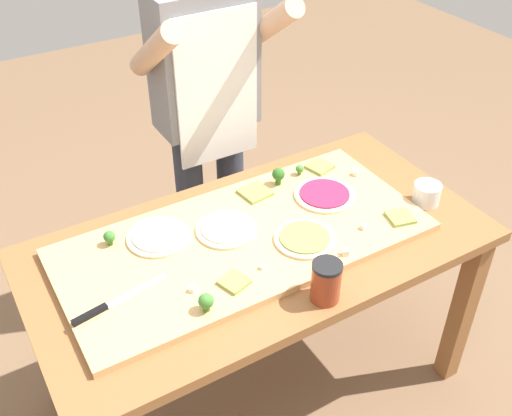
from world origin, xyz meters
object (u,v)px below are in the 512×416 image
cheese_crumble_d (205,295)px  cheese_crumble_e (261,267)px  pizza_slice_center (400,217)px  cook_center (207,102)px  broccoli_floret_back_right (109,237)px  prep_table (259,265)px  chefs_knife (107,306)px  cheese_crumble_f (355,173)px  pizza_whole_pesto_green (305,239)px  pizza_slice_near_right (255,192)px  pizza_whole_beet_magenta (325,195)px  pizza_whole_white_garlic (226,229)px  pizza_slice_far_left (234,282)px  pizza_slice_far_right (320,167)px  flour_cup (426,195)px  sauce_jar (326,282)px  broccoli_floret_center_right (278,175)px  broccoli_floret_front_mid (206,301)px  cheese_crumble_a (192,289)px  cheese_crumble_b (345,252)px  cheese_crumble_c (363,227)px  broccoli_floret_front_left (300,169)px  pizza_whole_cheese_artichoke (159,237)px

cheese_crumble_d → cheese_crumble_e: 0.21m
pizza_slice_center → cook_center: (-0.34, 0.80, 0.18)m
cook_center → broccoli_floret_back_right: bearing=-144.2°
prep_table → broccoli_floret_back_right: bearing=154.7°
chefs_knife → cheese_crumble_f: bearing=9.8°
pizza_whole_pesto_green → pizza_slice_near_right: pizza_whole_pesto_green is taller
pizza_whole_beet_magenta → broccoli_floret_back_right: bearing=169.8°
pizza_whole_white_garlic → pizza_slice_far_left: 0.26m
pizza_slice_far_right → chefs_knife: bearing=-163.1°
prep_table → cheese_crumble_e: 0.22m
chefs_knife → flour_cup: size_ratio=3.13×
sauce_jar → cook_center: bearing=84.1°
pizza_slice_far_right → broccoli_floret_center_right: broccoli_floret_center_right is taller
pizza_whole_beet_magenta → broccoli_floret_front_mid: 0.69m
cheese_crumble_a → cheese_crumble_d: size_ratio=1.34×
cheese_crumble_a → flour_cup: size_ratio=0.16×
pizza_slice_near_right → cheese_crumble_b: size_ratio=4.91×
cheese_crumble_f → flour_cup: bearing=-61.7°
pizza_slice_far_left → cheese_crumble_c: (0.51, 0.01, 0.00)m
prep_table → cheese_crumble_b: cheese_crumble_b is taller
broccoli_floret_center_right → broccoli_floret_back_right: 0.67m
cheese_crumble_b → cheese_crumble_c: cheese_crumble_b is taller
prep_table → pizza_whole_beet_magenta: size_ratio=7.01×
pizza_whole_pesto_green → broccoli_floret_front_left: broccoli_floret_front_left is taller
cheese_crumble_c → cheese_crumble_f: size_ratio=0.84×
broccoli_floret_front_mid → cheese_crumble_b: size_ratio=2.96×
prep_table → pizza_slice_far_right: (0.42, 0.24, 0.14)m
pizza_slice_far_right → broccoli_floret_back_right: bearing=-178.3°
broccoli_floret_front_mid → cheese_crumble_e: 0.24m
pizza_whole_cheese_artichoke → pizza_whole_white_garlic: bearing=-20.6°
pizza_slice_near_right → broccoli_floret_center_right: size_ratio=1.46×
pizza_slice_far_left → cook_center: bearing=68.1°
cheese_crumble_c → cheese_crumble_f: cheese_crumble_f is taller
broccoli_floret_center_right → cheese_crumble_b: bearing=-93.6°
cheese_crumble_a → cheese_crumble_f: size_ratio=0.78×
pizza_slice_far_left → cook_center: (0.32, 0.79, 0.18)m
cook_center → cheese_crumble_b: bearing=-86.1°
pizza_whole_white_garlic → broccoli_floret_front_mid: (-0.22, -0.29, 0.03)m
prep_table → pizza_whole_beet_magenta: bearing=12.7°
pizza_slice_far_left → flour_cup: 0.83m
sauce_jar → broccoli_floret_center_right: bearing=71.7°
broccoli_floret_back_right → cheese_crumble_c: (0.77, -0.36, -0.02)m
broccoli_floret_center_right → pizza_whole_beet_magenta: bearing=-55.7°
prep_table → cook_center: 0.72m
sauce_jar → cook_center: 0.98m
pizza_whole_cheese_artichoke → pizza_slice_center: bearing=-23.3°
pizza_whole_cheese_artichoke → broccoli_floret_back_right: (-0.15, 0.05, 0.02)m
pizza_whole_beet_magenta → cheese_crumble_b: bearing=-114.0°
cheese_crumble_c → cheese_crumble_d: (-0.62, -0.01, -0.00)m
pizza_slice_near_right → broccoli_floret_front_left: size_ratio=2.43×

